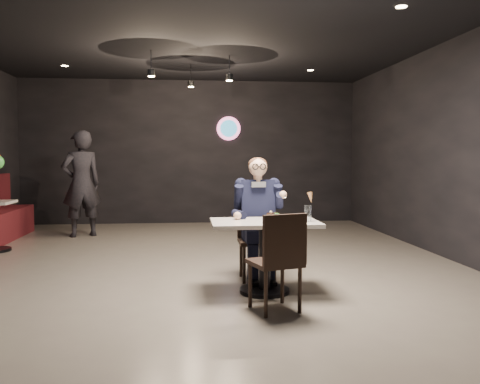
{
  "coord_description": "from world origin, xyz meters",
  "views": [
    {
      "loc": [
        -0.06,
        -6.29,
        1.42
      ],
      "look_at": [
        0.53,
        -0.55,
        1.01
      ],
      "focal_mm": 38.0,
      "sensor_mm": 36.0,
      "label": 1
    }
  ],
  "objects": [
    {
      "name": "sundae_glass",
      "position": [
        1.16,
        -1.23,
        0.83
      ],
      "size": [
        0.07,
        0.07,
        0.16
      ],
      "primitive_type": "cylinder",
      "color": "silver",
      "rests_on": "main_table"
    },
    {
      "name": "wafer_cone",
      "position": [
        1.19,
        -1.19,
        0.99
      ],
      "size": [
        0.07,
        0.07,
        0.12
      ],
      "primitive_type": "cone",
      "rotation": [
        0.0,
        0.0,
        0.26
      ],
      "color": "tan",
      "rests_on": "sundae_glass"
    },
    {
      "name": "chair_far",
      "position": [
        0.72,
        -0.6,
        0.46
      ],
      "size": [
        0.42,
        0.46,
        0.92
      ],
      "primitive_type": "cube",
      "color": "black",
      "rests_on": "floor"
    },
    {
      "name": "wall_sign",
      "position": [
        0.8,
        4.47,
        2.0
      ],
      "size": [
        0.5,
        0.06,
        0.5
      ],
      "primitive_type": null,
      "color": "pink",
      "rests_on": "floor"
    },
    {
      "name": "mint_leaf",
      "position": [
        0.82,
        -1.28,
        0.84
      ],
      "size": [
        0.06,
        0.04,
        0.01
      ],
      "primitive_type": "ellipsoid",
      "color": "#2C7D28",
      "rests_on": "cake_slice"
    },
    {
      "name": "pendant_lights",
      "position": [
        0.0,
        2.0,
        2.88
      ],
      "size": [
        1.4,
        1.2,
        0.36
      ],
      "primitive_type": "cube",
      "color": "black",
      "rests_on": "floor"
    },
    {
      "name": "cake_slice",
      "position": [
        0.79,
        -1.26,
        0.8
      ],
      "size": [
        0.13,
        0.12,
        0.07
      ],
      "primitive_type": "cube",
      "rotation": [
        0.0,
        0.0,
        0.35
      ],
      "color": "black",
      "rests_on": "dessert_plate"
    },
    {
      "name": "main_table",
      "position": [
        0.72,
        -1.15,
        0.38
      ],
      "size": [
        1.1,
        0.7,
        0.75
      ],
      "primitive_type": "cube",
      "color": "white",
      "rests_on": "floor"
    },
    {
      "name": "dessert_plate",
      "position": [
        0.8,
        -1.24,
        0.76
      ],
      "size": [
        0.24,
        0.24,
        0.01
      ],
      "primitive_type": "cylinder",
      "color": "white",
      "rests_on": "main_table"
    },
    {
      "name": "passerby",
      "position": [
        -1.93,
        2.84,
        0.93
      ],
      "size": [
        0.81,
        0.7,
        1.87
      ],
      "primitive_type": "imported",
      "rotation": [
        0.0,
        0.0,
        3.59
      ],
      "color": "black",
      "rests_on": "floor"
    },
    {
      "name": "floor",
      "position": [
        0.0,
        0.0,
        0.0
      ],
      "size": [
        9.0,
        9.0,
        0.0
      ],
      "primitive_type": "plane",
      "color": "slate",
      "rests_on": "ground"
    },
    {
      "name": "chair_near",
      "position": [
        0.72,
        -1.76,
        0.46
      ],
      "size": [
        0.54,
        0.56,
        0.92
      ],
      "primitive_type": "cube",
      "rotation": [
        0.0,
        0.0,
        0.29
      ],
      "color": "black",
      "rests_on": "floor"
    },
    {
      "name": "seated_man",
      "position": [
        0.72,
        -0.6,
        0.72
      ],
      "size": [
        0.6,
        0.8,
        1.44
      ],
      "primitive_type": "cube",
      "color": "black",
      "rests_on": "floor"
    }
  ]
}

